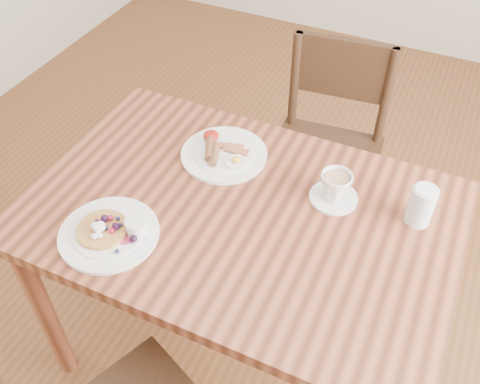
% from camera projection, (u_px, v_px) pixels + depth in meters
% --- Properties ---
extents(ground, '(5.00, 5.00, 0.00)m').
position_uv_depth(ground, '(240.00, 345.00, 2.03)').
color(ground, brown).
rests_on(ground, ground).
extents(dining_table, '(1.20, 0.80, 0.75)m').
position_uv_depth(dining_table, '(240.00, 233.00, 1.58)').
color(dining_table, brown).
rests_on(dining_table, ground).
extents(chair_far, '(0.46, 0.46, 0.88)m').
position_uv_depth(chair_far, '(327.00, 145.00, 2.11)').
color(chair_far, '#341E13').
rests_on(chair_far, ground).
extents(pancake_plate, '(0.27, 0.27, 0.06)m').
position_uv_depth(pancake_plate, '(111.00, 232.00, 1.43)').
color(pancake_plate, white).
rests_on(pancake_plate, dining_table).
extents(breakfast_plate, '(0.27, 0.27, 0.04)m').
position_uv_depth(breakfast_plate, '(223.00, 153.00, 1.67)').
color(breakfast_plate, white).
rests_on(breakfast_plate, dining_table).
extents(teacup_saucer, '(0.14, 0.14, 0.09)m').
position_uv_depth(teacup_saucer, '(335.00, 188.00, 1.51)').
color(teacup_saucer, white).
rests_on(teacup_saucer, dining_table).
extents(water_glass, '(0.07, 0.07, 0.12)m').
position_uv_depth(water_glass, '(421.00, 206.00, 1.44)').
color(water_glass, silver).
rests_on(water_glass, dining_table).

